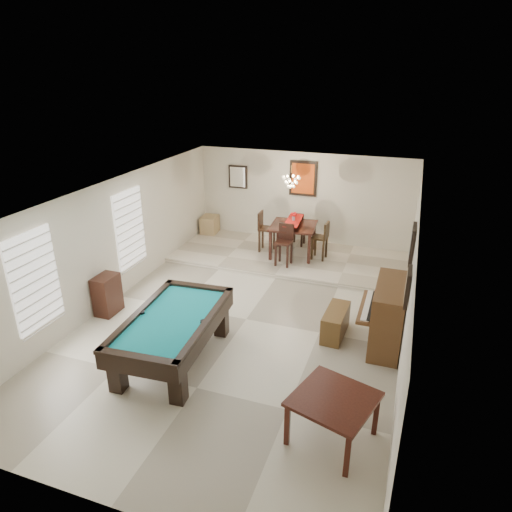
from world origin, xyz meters
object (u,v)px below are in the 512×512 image
Objects in this scene: pool_table at (174,339)px; square_table at (332,418)px; dining_chair_west at (267,232)px; flower_vase at (294,216)px; chandelier at (291,178)px; upright_piano at (380,314)px; apothecary_chest at (107,295)px; dining_table at (293,238)px; dining_chair_north at (298,228)px; piano_bench at (335,323)px; corner_bench at (210,224)px; dining_chair_east at (320,240)px; dining_chair_south at (284,245)px.

square_table is (2.91, -0.92, -0.06)m from pool_table.
pool_table is at bearing 176.84° from dining_chair_west.
chandelier is (-0.06, -0.14, 1.03)m from flower_vase.
dining_chair_west is at bearing 134.16° from upright_piano.
apothecary_chest is 4.92m from dining_table.
apothecary_chest is 5.52m from dining_chair_north.
dining_chair_north reaches higher than pool_table.
upright_piano is 4.16m from dining_table.
piano_bench is at bearing -62.38° from flower_vase.
upright_piano is 6.72m from corner_bench.
pool_table is 5.24m from chandelier.
dining_chair_west is (2.11, 4.04, 0.24)m from apothecary_chest.
dining_table is 5.11× the size of flower_vase.
dining_chair_west is 1.44m from dining_chair_east.
dining_chair_north is at bearing 108.27° from square_table.
dining_chair_east is at bearing 107.27° from piano_bench.
piano_bench is 3.75m from dining_table.
dining_chair_south is at bearing -140.27° from dining_chair_west.
chandelier is (-0.01, -0.88, 1.60)m from dining_chair_north.
upright_piano is at bearing 23.64° from pool_table.
apothecary_chest reaches higher than square_table.
dining_chair_north is 1.59× the size of chandelier.
flower_vase is 0.94m from dining_chair_north.
square_table is 2.66m from upright_piano.
flower_vase reaches higher than dining_chair_west.
corner_bench is (-2.77, 0.83, -0.80)m from flower_vase.
pool_table is 2.31× the size of dining_chair_west.
flower_vase is 0.89m from dining_chair_west.
flower_vase is (-1.73, 3.31, 0.91)m from piano_bench.
chandelier reaches higher than pool_table.
upright_piano is 3.74m from dining_chair_east.
corner_bench is at bearing 126.05° from square_table.
dining_chair_east is (0.71, -0.03, -0.56)m from flower_vase.
piano_bench is 3.45m from dining_chair_east.
square_table is 0.70× the size of upright_piano.
pool_table is at bearing -98.15° from chandelier.
piano_bench is (2.49, 1.71, -0.15)m from pool_table.
dining_chair_east is at bearing -2.67° from dining_table.
apothecary_chest reaches higher than piano_bench.
dining_table is at bearing -16.70° from corner_bench.
square_table is 6.32m from dining_table.
square_table reaches higher than piano_bench.
piano_bench is 3.16m from dining_chair_south.
apothecary_chest is at bearing -37.01° from dining_chair_east.
flower_vase is (2.84, 4.02, 0.76)m from apothecary_chest.
dining_chair_east is (-1.80, 3.28, 0.01)m from upright_piano.
flower_vase is 3.00m from corner_bench.
piano_bench is 4.43m from dining_chair_north.
upright_piano is (3.27, 1.70, 0.19)m from pool_table.
flower_vase is at bearing 54.73° from apothecary_chest.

